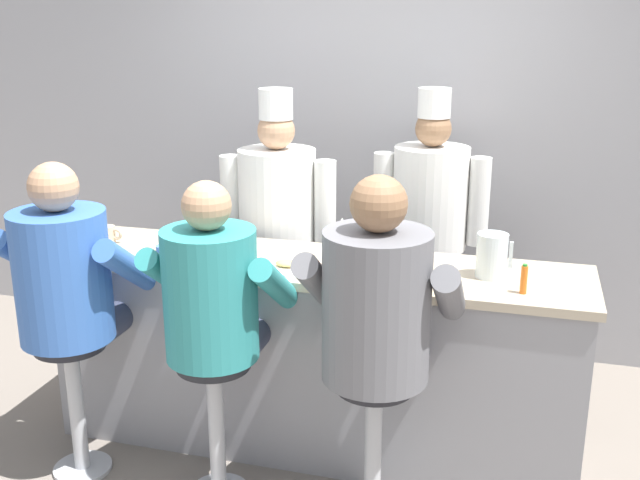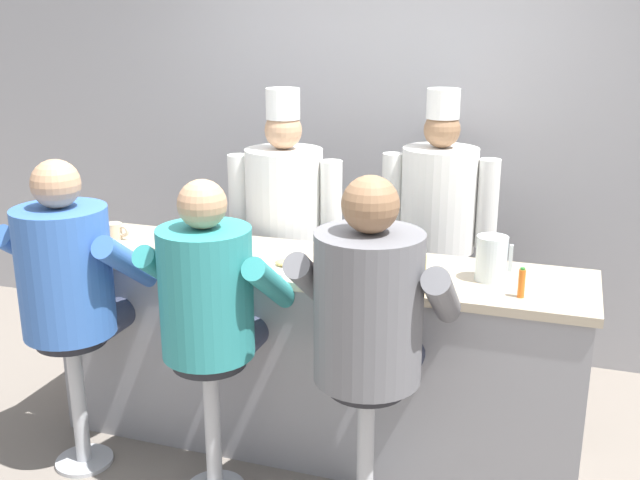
% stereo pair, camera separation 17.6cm
% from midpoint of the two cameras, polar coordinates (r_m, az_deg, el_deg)
% --- Properties ---
extents(ground_plane, '(20.00, 20.00, 0.00)m').
position_cam_midpoint_polar(ground_plane, '(3.72, -0.62, -17.35)').
color(ground_plane, slate).
extents(wall_back, '(10.00, 0.06, 2.70)m').
position_cam_midpoint_polar(wall_back, '(4.74, 6.06, 7.77)').
color(wall_back, '#99999E').
rests_on(wall_back, ground_plane).
extents(diner_counter, '(2.58, 0.61, 0.96)m').
position_cam_midpoint_polar(diner_counter, '(3.73, 0.92, -8.69)').
color(diner_counter, gray).
rests_on(diner_counter, ground_plane).
extents(ketchup_bottle_red, '(0.07, 0.07, 0.26)m').
position_cam_midpoint_polar(ketchup_bottle_red, '(3.37, 3.08, -0.56)').
color(ketchup_bottle_red, red).
rests_on(ketchup_bottle_red, diner_counter).
extents(mustard_bottle_yellow, '(0.07, 0.07, 0.21)m').
position_cam_midpoint_polar(mustard_bottle_yellow, '(3.20, 9.06, -2.16)').
color(mustard_bottle_yellow, yellow).
rests_on(mustard_bottle_yellow, diner_counter).
extents(hot_sauce_bottle_orange, '(0.03, 0.03, 0.13)m').
position_cam_midpoint_polar(hot_sauce_bottle_orange, '(3.22, 16.63, -3.17)').
color(hot_sauce_bottle_orange, orange).
rests_on(hot_sauce_bottle_orange, diner_counter).
extents(water_pitcher_clear, '(0.16, 0.14, 0.20)m').
position_cam_midpoint_polar(water_pitcher_clear, '(3.38, 14.41, -1.37)').
color(water_pitcher_clear, silver).
rests_on(water_pitcher_clear, diner_counter).
extents(breakfast_plate, '(0.24, 0.24, 0.05)m').
position_cam_midpoint_polar(breakfast_plate, '(3.44, -1.11, -2.04)').
color(breakfast_plate, white).
rests_on(breakfast_plate, diner_counter).
extents(cereal_bowl, '(0.15, 0.15, 0.05)m').
position_cam_midpoint_polar(cereal_bowl, '(3.47, -5.20, -1.70)').
color(cereal_bowl, '#4C7FB7').
rests_on(cereal_bowl, diner_counter).
extents(coffee_mug_tan, '(0.13, 0.08, 0.08)m').
position_cam_midpoint_polar(coffee_mug_tan, '(4.02, -14.16, 0.66)').
color(coffee_mug_tan, beige).
rests_on(coffee_mug_tan, diner_counter).
extents(coffee_mug_blue, '(0.12, 0.08, 0.08)m').
position_cam_midpoint_polar(coffee_mug_blue, '(3.63, -10.19, -0.84)').
color(coffee_mug_blue, '#4C7AB2').
rests_on(coffee_mug_blue, diner_counter).
extents(cup_stack_steel, '(0.10, 0.10, 0.38)m').
position_cam_midpoint_polar(cup_stack_steel, '(3.40, 5.45, 0.80)').
color(cup_stack_steel, '#B7BABF').
rests_on(cup_stack_steel, diner_counter).
extents(diner_seated_blue, '(0.63, 0.62, 1.49)m').
position_cam_midpoint_polar(diner_seated_blue, '(3.55, -17.12, -2.79)').
color(diner_seated_blue, '#B2B5BA').
rests_on(diner_seated_blue, ground_plane).
extents(diner_seated_teal, '(0.60, 0.59, 1.45)m').
position_cam_midpoint_polar(diner_seated_teal, '(3.21, -6.80, -4.57)').
color(diner_seated_teal, '#B2B5BA').
rests_on(diner_seated_teal, ground_plane).
extents(diner_seated_grey, '(0.65, 0.64, 1.52)m').
position_cam_midpoint_polar(diner_seated_grey, '(2.99, 5.57, -5.63)').
color(diner_seated_grey, '#B2B5BA').
rests_on(diner_seated_grey, ground_plane).
extents(cook_in_whites_near, '(0.67, 0.43, 1.71)m').
position_cam_midpoint_polar(cook_in_whites_near, '(4.20, -1.51, 0.95)').
color(cook_in_whites_near, '#232328').
rests_on(cook_in_whites_near, ground_plane).
extents(cook_in_whites_far, '(0.66, 0.43, 1.70)m').
position_cam_midpoint_polar(cook_in_whites_far, '(4.35, 10.10, 1.18)').
color(cook_in_whites_far, '#232328').
rests_on(cook_in_whites_far, ground_plane).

